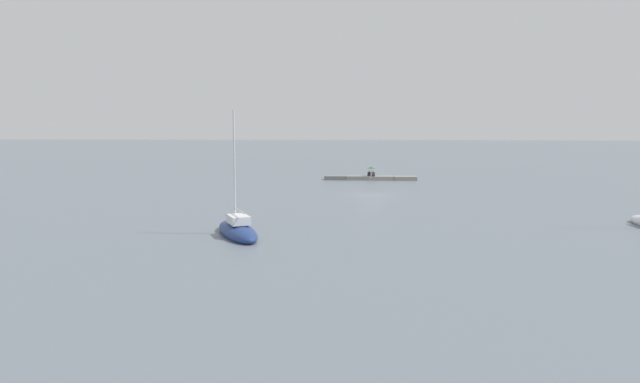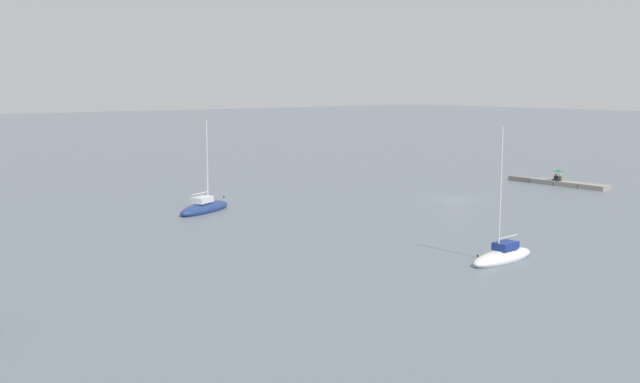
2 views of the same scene
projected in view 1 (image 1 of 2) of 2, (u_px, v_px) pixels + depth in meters
ground_plane at (372, 195)px, 58.63m from camera, size 500.00×500.00×0.00m
seawall_pier at (370, 178)px, 75.48m from camera, size 12.17×1.69×0.52m
person_seated_brown_left at (373, 174)px, 75.17m from camera, size 0.41×0.62×0.73m
person_seated_dark_right at (369, 174)px, 75.27m from camera, size 0.41×0.62×0.73m
umbrella_open_green at (371, 168)px, 75.30m from camera, size 1.16×1.16×1.26m
sailboat_navy_mid at (238, 231)px, 36.73m from camera, size 4.75×7.01×8.41m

